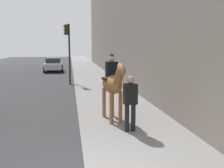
{
  "coord_description": "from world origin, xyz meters",
  "views": [
    {
      "loc": [
        -4.59,
        0.25,
        2.71
      ],
      "look_at": [
        4.0,
        -1.17,
        1.4
      ],
      "focal_mm": 40.77,
      "sensor_mm": 36.0,
      "label": 1
    }
  ],
  "objects_px": {
    "pedestrian_greeting": "(130,100)",
    "traffic_light_near_curb": "(68,45)",
    "car_mid_lane": "(53,64)",
    "mounted_horse_near": "(113,83)"
  },
  "relations": [
    {
      "from": "car_mid_lane",
      "to": "pedestrian_greeting",
      "type": "bearing_deg",
      "value": 8.35
    },
    {
      "from": "pedestrian_greeting",
      "to": "car_mid_lane",
      "type": "xyz_separation_m",
      "value": [
        20.39,
        3.52,
        -0.34
      ]
    },
    {
      "from": "mounted_horse_near",
      "to": "pedestrian_greeting",
      "type": "relative_size",
      "value": 1.38
    },
    {
      "from": "mounted_horse_near",
      "to": "car_mid_lane",
      "type": "xyz_separation_m",
      "value": [
        19.17,
        3.18,
        -0.69
      ]
    },
    {
      "from": "pedestrian_greeting",
      "to": "car_mid_lane",
      "type": "distance_m",
      "value": 20.7
    },
    {
      "from": "pedestrian_greeting",
      "to": "traffic_light_near_curb",
      "type": "bearing_deg",
      "value": 7.47
    },
    {
      "from": "pedestrian_greeting",
      "to": "traffic_light_near_curb",
      "type": "xyz_separation_m",
      "value": [
        10.72,
        1.88,
        1.7
      ]
    },
    {
      "from": "pedestrian_greeting",
      "to": "car_mid_lane",
      "type": "relative_size",
      "value": 0.41
    },
    {
      "from": "car_mid_lane",
      "to": "traffic_light_near_curb",
      "type": "bearing_deg",
      "value": 8.2
    },
    {
      "from": "traffic_light_near_curb",
      "to": "mounted_horse_near",
      "type": "bearing_deg",
      "value": -170.79
    }
  ]
}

